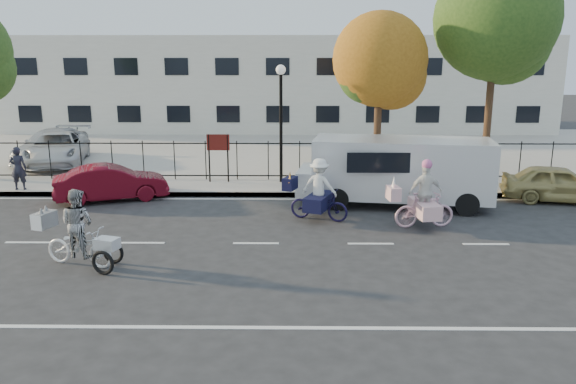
{
  "coord_description": "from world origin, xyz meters",
  "views": [
    {
      "loc": [
        1.0,
        -13.93,
        4.75
      ],
      "look_at": [
        0.82,
        1.2,
        1.1
      ],
      "focal_mm": 35.0,
      "sensor_mm": 36.0,
      "label": 1
    }
  ],
  "objects_px": {
    "bull_bike": "(318,196)",
    "pedestrian": "(18,168)",
    "gold_sedan": "(559,184)",
    "lot_car_d": "(345,147)",
    "unicorn_bike": "(424,203)",
    "lot_car_a": "(52,145)",
    "white_van": "(398,169)",
    "zebra_trike": "(79,236)",
    "lamppost": "(281,103)",
    "red_sedan": "(111,183)",
    "lot_car_b": "(57,148)"
  },
  "relations": [
    {
      "from": "unicorn_bike",
      "to": "lot_car_d",
      "type": "distance_m",
      "value": 10.11
    },
    {
      "from": "white_van",
      "to": "pedestrian",
      "type": "distance_m",
      "value": 13.21
    },
    {
      "from": "lamppost",
      "to": "white_van",
      "type": "distance_m",
      "value": 5.16
    },
    {
      "from": "lamppost",
      "to": "gold_sedan",
      "type": "relative_size",
      "value": 1.19
    },
    {
      "from": "lamppost",
      "to": "gold_sedan",
      "type": "distance_m",
      "value": 9.97
    },
    {
      "from": "pedestrian",
      "to": "lot_car_d",
      "type": "distance_m",
      "value": 13.54
    },
    {
      "from": "lot_car_a",
      "to": "bull_bike",
      "type": "bearing_deg",
      "value": -33.23
    },
    {
      "from": "red_sedan",
      "to": "lot_car_b",
      "type": "height_order",
      "value": "lot_car_b"
    },
    {
      "from": "bull_bike",
      "to": "pedestrian",
      "type": "height_order",
      "value": "bull_bike"
    },
    {
      "from": "unicorn_bike",
      "to": "lot_car_a",
      "type": "xyz_separation_m",
      "value": [
        -14.69,
        9.73,
        0.12
      ]
    },
    {
      "from": "white_van",
      "to": "pedestrian",
      "type": "bearing_deg",
      "value": -177.6
    },
    {
      "from": "gold_sedan",
      "to": "lot_car_a",
      "type": "bearing_deg",
      "value": 82.9
    },
    {
      "from": "lamppost",
      "to": "white_van",
      "type": "relative_size",
      "value": 0.67
    },
    {
      "from": "lot_car_a",
      "to": "zebra_trike",
      "type": "bearing_deg",
      "value": -60.64
    },
    {
      "from": "bull_bike",
      "to": "white_van",
      "type": "distance_m",
      "value": 3.18
    },
    {
      "from": "zebra_trike",
      "to": "pedestrian",
      "type": "relative_size",
      "value": 1.38
    },
    {
      "from": "white_van",
      "to": "lot_car_b",
      "type": "height_order",
      "value": "white_van"
    },
    {
      "from": "unicorn_bike",
      "to": "lot_car_a",
      "type": "relative_size",
      "value": 0.41
    },
    {
      "from": "zebra_trike",
      "to": "lamppost",
      "type": "bearing_deg",
      "value": -10.62
    },
    {
      "from": "pedestrian",
      "to": "lot_car_d",
      "type": "height_order",
      "value": "pedestrian"
    },
    {
      "from": "bull_bike",
      "to": "lot_car_a",
      "type": "xyz_separation_m",
      "value": [
        -11.74,
        8.97,
        0.11
      ]
    },
    {
      "from": "zebra_trike",
      "to": "white_van",
      "type": "xyz_separation_m",
      "value": [
        8.35,
        5.56,
        0.5
      ]
    },
    {
      "from": "bull_bike",
      "to": "unicorn_bike",
      "type": "bearing_deg",
      "value": -83.29
    },
    {
      "from": "pedestrian",
      "to": "lot_car_b",
      "type": "bearing_deg",
      "value": -91.24
    },
    {
      "from": "bull_bike",
      "to": "lot_car_d",
      "type": "bearing_deg",
      "value": 11.18
    },
    {
      "from": "unicorn_bike",
      "to": "lot_car_b",
      "type": "distance_m",
      "value": 16.6
    },
    {
      "from": "white_van",
      "to": "lot_car_b",
      "type": "distance_m",
      "value": 15.16
    },
    {
      "from": "pedestrian",
      "to": "lot_car_b",
      "type": "distance_m",
      "value": 4.89
    },
    {
      "from": "unicorn_bike",
      "to": "lot_car_b",
      "type": "height_order",
      "value": "unicorn_bike"
    },
    {
      "from": "white_van",
      "to": "lot_car_d",
      "type": "bearing_deg",
      "value": 106.6
    },
    {
      "from": "bull_bike",
      "to": "lot_car_d",
      "type": "distance_m",
      "value": 9.41
    },
    {
      "from": "white_van",
      "to": "lot_car_a",
      "type": "distance_m",
      "value": 16.12
    },
    {
      "from": "zebra_trike",
      "to": "lot_car_d",
      "type": "bearing_deg",
      "value": -11.68
    },
    {
      "from": "lamppost",
      "to": "zebra_trike",
      "type": "relative_size",
      "value": 2.02
    },
    {
      "from": "bull_bike",
      "to": "gold_sedan",
      "type": "height_order",
      "value": "bull_bike"
    },
    {
      "from": "gold_sedan",
      "to": "lot_car_d",
      "type": "bearing_deg",
      "value": 54.62
    },
    {
      "from": "bull_bike",
      "to": "gold_sedan",
      "type": "distance_m",
      "value": 8.47
    },
    {
      "from": "pedestrian",
      "to": "lot_car_a",
      "type": "height_order",
      "value": "pedestrian"
    },
    {
      "from": "zebra_trike",
      "to": "white_van",
      "type": "relative_size",
      "value": 0.33
    },
    {
      "from": "white_van",
      "to": "lot_car_a",
      "type": "xyz_separation_m",
      "value": [
        -14.38,
        7.27,
        -0.36
      ]
    },
    {
      "from": "zebra_trike",
      "to": "lot_car_a",
      "type": "xyz_separation_m",
      "value": [
        -6.03,
        12.83,
        0.14
      ]
    },
    {
      "from": "bull_bike",
      "to": "red_sedan",
      "type": "height_order",
      "value": "bull_bike"
    },
    {
      "from": "gold_sedan",
      "to": "pedestrian",
      "type": "relative_size",
      "value": 2.35
    },
    {
      "from": "lamppost",
      "to": "unicorn_bike",
      "type": "bearing_deg",
      "value": -51.93
    },
    {
      "from": "bull_bike",
      "to": "red_sedan",
      "type": "relative_size",
      "value": 0.56
    },
    {
      "from": "pedestrian",
      "to": "red_sedan",
      "type": "bearing_deg",
      "value": 156.77
    },
    {
      "from": "unicorn_bike",
      "to": "bull_bike",
      "type": "distance_m",
      "value": 3.05
    },
    {
      "from": "gold_sedan",
      "to": "lot_car_d",
      "type": "relative_size",
      "value": 1.04
    },
    {
      "from": "red_sedan",
      "to": "lot_car_d",
      "type": "bearing_deg",
      "value": -71.33
    },
    {
      "from": "red_sedan",
      "to": "lot_car_a",
      "type": "height_order",
      "value": "lot_car_a"
    }
  ]
}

